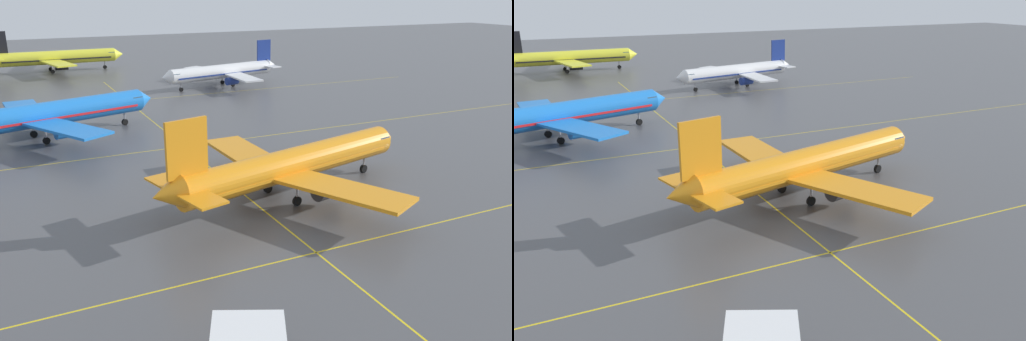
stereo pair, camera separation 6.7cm
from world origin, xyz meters
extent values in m
cylinder|color=orange|center=(5.80, 54.30, 4.32)|extent=(33.74, 11.75, 4.01)
cone|color=orange|center=(23.53, 58.55, 4.32)|extent=(3.58, 4.46, 3.93)
cone|color=orange|center=(-12.25, 49.98, 4.74)|extent=(4.17, 4.49, 3.81)
cube|color=orange|center=(-9.58, 50.62, 9.28)|extent=(5.01, 1.55, 6.33)
cube|color=orange|center=(-9.36, 47.42, 4.74)|extent=(4.56, 6.12, 0.25)
cube|color=orange|center=(-10.83, 53.57, 4.74)|extent=(4.56, 6.12, 0.25)
cube|color=orange|center=(6.86, 45.34, 3.69)|extent=(11.75, 16.63, 0.42)
cube|color=orange|center=(2.68, 62.77, 3.69)|extent=(5.89, 15.95, 0.42)
cylinder|color=#333338|center=(7.28, 49.02, 2.32)|extent=(4.00, 2.99, 2.21)
cylinder|color=#333338|center=(4.72, 59.68, 2.32)|extent=(4.00, 2.99, 2.21)
cube|color=#385166|center=(21.17, 57.98, 4.90)|extent=(2.70, 4.03, 0.74)
cube|color=orange|center=(5.80, 54.30, 3.82)|extent=(31.12, 11.16, 0.38)
cylinder|color=#99999E|center=(19.12, 57.49, 1.74)|extent=(0.30, 0.30, 1.74)
cylinder|color=black|center=(19.12, 57.49, 0.58)|extent=(1.24, 0.73, 1.16)
cylinder|color=#99999E|center=(4.38, 51.14, 1.74)|extent=(0.30, 0.30, 1.74)
cylinder|color=black|center=(4.38, 51.14, 0.58)|extent=(1.24, 0.73, 1.16)
cylinder|color=#99999E|center=(3.11, 56.47, 1.74)|extent=(0.30, 0.30, 1.74)
cylinder|color=black|center=(3.11, 56.47, 0.58)|extent=(1.24, 0.73, 1.16)
cylinder|color=blue|center=(-19.31, 96.29, 4.50)|extent=(34.88, 13.97, 4.17)
cone|color=blue|center=(-1.09, 101.68, 4.50)|extent=(3.90, 4.73, 4.09)
cube|color=blue|center=(-17.71, 87.03, 3.84)|extent=(12.87, 17.20, 0.44)
cube|color=blue|center=(-23.01, 104.93, 3.84)|extent=(6.98, 16.87, 0.44)
cylinder|color=blue|center=(-17.48, 90.87, 2.42)|extent=(4.23, 3.27, 2.31)
cylinder|color=blue|center=(-20.72, 101.83, 2.42)|extent=(4.23, 3.27, 2.31)
cube|color=#385166|center=(-3.51, 100.96, 5.11)|extent=(2.98, 4.24, 0.77)
cube|color=red|center=(-19.31, 96.29, 3.98)|extent=(32.20, 13.21, 0.40)
cylinder|color=#99999E|center=(-5.62, 100.34, 1.81)|extent=(0.31, 0.31, 1.81)
cylinder|color=black|center=(-5.62, 100.34, 0.60)|extent=(1.30, 0.82, 1.21)
cylinder|color=#99999E|center=(-20.60, 92.93, 1.81)|extent=(0.31, 0.31, 1.81)
cylinder|color=black|center=(-20.60, 92.93, 0.60)|extent=(1.30, 0.82, 1.21)
cylinder|color=#99999E|center=(-22.22, 98.40, 1.81)|extent=(0.31, 0.31, 1.81)
cylinder|color=black|center=(-22.22, 98.40, 0.60)|extent=(1.30, 0.82, 1.21)
cylinder|color=white|center=(27.49, 131.44, 3.96)|extent=(31.03, 10.06, 3.67)
cone|color=white|center=(11.13, 127.95, 3.96)|extent=(3.21, 4.05, 3.60)
cone|color=white|center=(44.13, 135.00, 4.35)|extent=(3.76, 4.06, 3.49)
cube|color=navy|center=(41.67, 134.47, 8.51)|extent=(4.61, 1.31, 5.80)
cube|color=white|center=(41.54, 137.41, 4.35)|extent=(4.08, 5.56, 0.23)
cube|color=white|center=(42.75, 131.74, 4.35)|extent=(4.08, 5.56, 0.23)
cube|color=white|center=(26.72, 139.68, 3.38)|extent=(10.50, 15.29, 0.39)
cube|color=white|center=(30.15, 123.61, 3.38)|extent=(5.04, 14.51, 0.39)
cylinder|color=navy|center=(26.25, 136.32, 2.13)|extent=(3.64, 2.67, 2.03)
cylinder|color=navy|center=(28.35, 126.48, 2.13)|extent=(3.64, 2.67, 2.03)
cube|color=#385166|center=(13.30, 128.41, 4.50)|extent=(2.41, 3.67, 0.68)
cube|color=navy|center=(27.49, 131.44, 3.51)|extent=(28.61, 9.58, 0.35)
cylinder|color=#99999E|center=(15.20, 128.82, 1.60)|extent=(0.27, 0.27, 1.60)
cylinder|color=black|center=(15.20, 128.82, 0.53)|extent=(1.13, 0.65, 1.06)
cylinder|color=#99999E|center=(28.85, 134.30, 1.60)|extent=(0.27, 0.27, 1.60)
cylinder|color=black|center=(28.85, 134.30, 0.53)|extent=(1.13, 0.65, 1.06)
cylinder|color=#99999E|center=(29.91, 129.39, 1.60)|extent=(0.27, 0.27, 1.60)
cylinder|color=black|center=(29.91, 129.39, 0.53)|extent=(1.13, 0.65, 1.06)
cylinder|color=yellow|center=(-9.00, 177.73, 4.51)|extent=(35.20, 4.46, 4.18)
cone|color=yellow|center=(10.01, 177.89, 4.51)|extent=(2.89, 4.11, 4.09)
cube|color=yellow|center=(-10.02, 168.38, 3.85)|extent=(9.14, 17.33, 0.44)
cube|color=yellow|center=(-10.17, 187.06, 3.85)|extent=(8.90, 17.29, 0.44)
cylinder|color=black|center=(-8.73, 172.02, 2.42)|extent=(3.75, 2.34, 2.31)
cylinder|color=black|center=(-8.82, 183.45, 2.42)|extent=(3.75, 2.34, 2.31)
cube|color=#385166|center=(7.48, 177.87, 5.11)|extent=(2.01, 3.86, 0.77)
cube|color=black|center=(-9.00, 177.73, 3.98)|extent=(32.38, 4.48, 0.40)
cylinder|color=#99999E|center=(5.29, 177.85, 1.81)|extent=(0.31, 0.31, 1.81)
cylinder|color=black|center=(5.29, 177.85, 0.60)|extent=(1.21, 0.50, 1.21)
cylinder|color=#99999E|center=(-11.17, 174.86, 1.81)|extent=(0.31, 0.31, 1.81)
cylinder|color=black|center=(-11.17, 174.86, 0.60)|extent=(1.21, 0.50, 1.21)
cylinder|color=#99999E|center=(-11.22, 180.57, 1.81)|extent=(0.31, 0.31, 1.81)
cylinder|color=black|center=(-11.22, 180.57, 0.60)|extent=(1.21, 0.50, 1.21)
cube|color=yellow|center=(0.00, 39.69, 0.00)|extent=(162.02, 0.20, 0.01)
cube|color=yellow|center=(0.00, 81.38, 0.00)|extent=(162.02, 0.20, 0.01)
cube|color=yellow|center=(0.00, 123.06, 0.00)|extent=(162.02, 0.20, 0.01)
cube|color=yellow|center=(0.00, 60.53, 0.00)|extent=(0.20, 183.43, 0.01)
camera|label=1|loc=(-26.26, -0.45, 25.35)|focal=37.04mm
camera|label=2|loc=(-26.19, -0.48, 25.35)|focal=37.04mm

